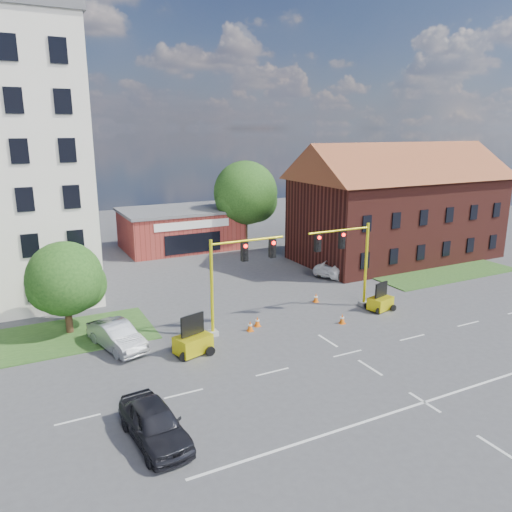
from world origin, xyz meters
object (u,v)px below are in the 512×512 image
at_px(pickup_white, 339,266).
at_px(sedan_dark, 155,423).
at_px(signal_mast_west, 236,273).
at_px(signal_mast_east, 348,257).
at_px(trailer_east, 380,302).
at_px(trailer_west, 193,342).

distance_m(pickup_white, sedan_dark, 27.30).
distance_m(signal_mast_west, sedan_dark, 12.47).
xyz_separation_m(signal_mast_east, pickup_white, (4.91, 7.63, -3.19)).
distance_m(signal_mast_west, trailer_east, 11.40).
height_order(trailer_west, pickup_white, trailer_west).
height_order(signal_mast_east, trailer_east, signal_mast_east).
relative_size(signal_mast_east, pickup_white, 1.18).
distance_m(trailer_east, pickup_white, 9.30).
distance_m(signal_mast_west, trailer_west, 5.22).
bearing_deg(pickup_white, signal_mast_west, 95.67).
relative_size(trailer_west, pickup_white, 0.44).
distance_m(signal_mast_east, pickup_white, 9.62).
distance_m(trailer_west, sedan_dark, 8.37).
bearing_deg(trailer_east, pickup_white, 56.99).
xyz_separation_m(pickup_white, sedan_dark, (-21.58, -16.72, 0.08)).
height_order(signal_mast_east, trailer_west, signal_mast_east).
bearing_deg(signal_mast_east, trailer_west, -171.19).
bearing_deg(trailer_east, signal_mast_west, 157.87).
relative_size(signal_mast_west, pickup_white, 1.18).
relative_size(signal_mast_west, signal_mast_east, 1.00).
bearing_deg(sedan_dark, signal_mast_east, 23.33).
bearing_deg(signal_mast_east, sedan_dark, -151.39).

